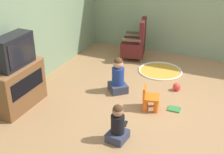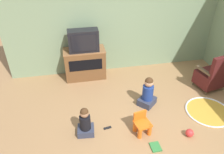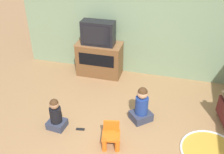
{
  "view_description": "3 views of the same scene",
  "coord_description": "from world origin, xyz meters",
  "px_view_note": "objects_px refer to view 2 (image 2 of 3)",
  "views": [
    {
      "loc": [
        -4.77,
        -1.2,
        2.9
      ],
      "look_at": [
        -0.53,
        0.68,
        0.62
      ],
      "focal_mm": 50.0,
      "sensor_mm": 36.0,
      "label": 1
    },
    {
      "loc": [
        -1.36,
        -2.67,
        3.16
      ],
      "look_at": [
        -0.68,
        0.79,
        0.85
      ],
      "focal_mm": 35.0,
      "sensor_mm": 36.0,
      "label": 2
    },
    {
      "loc": [
        0.55,
        -2.88,
        3.2
      ],
      "look_at": [
        -0.41,
        0.75,
        0.89
      ],
      "focal_mm": 42.0,
      "sensor_mm": 36.0,
      "label": 3
    }
  ],
  "objects_px": {
    "television": "(83,41)",
    "book": "(156,147)",
    "child_watching_center": "(148,93)",
    "child_watching_left": "(85,123)",
    "tv_cabinet": "(85,63)",
    "yellow_kid_chair": "(142,125)",
    "toy_ball": "(190,133)",
    "black_armchair": "(212,76)",
    "remote_control": "(108,128)"
  },
  "relations": [
    {
      "from": "television",
      "to": "black_armchair",
      "type": "height_order",
      "value": "television"
    },
    {
      "from": "yellow_kid_chair",
      "to": "child_watching_center",
      "type": "distance_m",
      "value": 0.85
    },
    {
      "from": "book",
      "to": "remote_control",
      "type": "bearing_deg",
      "value": 50.09
    },
    {
      "from": "tv_cabinet",
      "to": "television",
      "type": "bearing_deg",
      "value": -90.0
    },
    {
      "from": "toy_ball",
      "to": "remote_control",
      "type": "xyz_separation_m",
      "value": [
        -1.46,
        0.48,
        -0.07
      ]
    },
    {
      "from": "black_armchair",
      "to": "tv_cabinet",
      "type": "bearing_deg",
      "value": -33.4
    },
    {
      "from": "yellow_kid_chair",
      "to": "book",
      "type": "height_order",
      "value": "yellow_kid_chair"
    },
    {
      "from": "child_watching_left",
      "to": "yellow_kid_chair",
      "type": "bearing_deg",
      "value": -3.75
    },
    {
      "from": "child_watching_center",
      "to": "book",
      "type": "height_order",
      "value": "child_watching_center"
    },
    {
      "from": "black_armchair",
      "to": "book",
      "type": "xyz_separation_m",
      "value": [
        -1.92,
        -1.44,
        -0.36
      ]
    },
    {
      "from": "television",
      "to": "child_watching_center",
      "type": "distance_m",
      "value": 1.95
    },
    {
      "from": "tv_cabinet",
      "to": "child_watching_left",
      "type": "xyz_separation_m",
      "value": [
        -0.19,
        -1.97,
        -0.14
      ]
    },
    {
      "from": "child_watching_left",
      "to": "child_watching_center",
      "type": "distance_m",
      "value": 1.52
    },
    {
      "from": "child_watching_left",
      "to": "remote_control",
      "type": "height_order",
      "value": "child_watching_left"
    },
    {
      "from": "yellow_kid_chair",
      "to": "child_watching_left",
      "type": "bearing_deg",
      "value": 158.83
    },
    {
      "from": "remote_control",
      "to": "child_watching_left",
      "type": "bearing_deg",
      "value": 175.26
    },
    {
      "from": "television",
      "to": "yellow_kid_chair",
      "type": "xyz_separation_m",
      "value": [
        0.85,
        -2.09,
        -0.86
      ]
    },
    {
      "from": "television",
      "to": "child_watching_left",
      "type": "xyz_separation_m",
      "value": [
        -0.19,
        -1.92,
        -0.79
      ]
    },
    {
      "from": "yellow_kid_chair",
      "to": "remote_control",
      "type": "bearing_deg",
      "value": 149.52
    },
    {
      "from": "child_watching_center",
      "to": "remote_control",
      "type": "distance_m",
      "value": 1.16
    },
    {
      "from": "book",
      "to": "television",
      "type": "bearing_deg",
      "value": 20.68
    },
    {
      "from": "child_watching_center",
      "to": "toy_ball",
      "type": "height_order",
      "value": "child_watching_center"
    },
    {
      "from": "television",
      "to": "yellow_kid_chair",
      "type": "distance_m",
      "value": 2.42
    },
    {
      "from": "child_watching_left",
      "to": "television",
      "type": "bearing_deg",
      "value": 89.99
    },
    {
      "from": "tv_cabinet",
      "to": "television",
      "type": "height_order",
      "value": "television"
    },
    {
      "from": "tv_cabinet",
      "to": "child_watching_left",
      "type": "height_order",
      "value": "tv_cabinet"
    },
    {
      "from": "child_watching_left",
      "to": "book",
      "type": "xyz_separation_m",
      "value": [
        1.17,
        -0.57,
        -0.25
      ]
    },
    {
      "from": "tv_cabinet",
      "to": "toy_ball",
      "type": "height_order",
      "value": "tv_cabinet"
    },
    {
      "from": "child_watching_left",
      "to": "book",
      "type": "relative_size",
      "value": 2.84
    },
    {
      "from": "tv_cabinet",
      "to": "child_watching_center",
      "type": "bearing_deg",
      "value": -48.82
    },
    {
      "from": "child_watching_left",
      "to": "book",
      "type": "bearing_deg",
      "value": -20.45
    },
    {
      "from": "child_watching_left",
      "to": "toy_ball",
      "type": "xyz_separation_m",
      "value": [
        1.88,
        -0.44,
        -0.19
      ]
    },
    {
      "from": "black_armchair",
      "to": "toy_ball",
      "type": "bearing_deg",
      "value": 34.7
    },
    {
      "from": "television",
      "to": "book",
      "type": "relative_size",
      "value": 3.38
    },
    {
      "from": "toy_ball",
      "to": "remote_control",
      "type": "relative_size",
      "value": 0.97
    },
    {
      "from": "television",
      "to": "toy_ball",
      "type": "xyz_separation_m",
      "value": [
        1.7,
        -2.36,
        -0.97
      ]
    },
    {
      "from": "yellow_kid_chair",
      "to": "remote_control",
      "type": "height_order",
      "value": "yellow_kid_chair"
    },
    {
      "from": "tv_cabinet",
      "to": "child_watching_center",
      "type": "xyz_separation_m",
      "value": [
        1.21,
        -1.39,
        -0.1
      ]
    },
    {
      "from": "child_watching_center",
      "to": "toy_ball",
      "type": "distance_m",
      "value": 1.16
    },
    {
      "from": "yellow_kid_chair",
      "to": "book",
      "type": "bearing_deg",
      "value": -83.22
    },
    {
      "from": "child_watching_center",
      "to": "book",
      "type": "bearing_deg",
      "value": -143.19
    },
    {
      "from": "tv_cabinet",
      "to": "child_watching_left",
      "type": "distance_m",
      "value": 1.99
    },
    {
      "from": "toy_ball",
      "to": "book",
      "type": "distance_m",
      "value": 0.72
    },
    {
      "from": "television",
      "to": "child_watching_center",
      "type": "relative_size",
      "value": 1.03
    },
    {
      "from": "tv_cabinet",
      "to": "yellow_kid_chair",
      "type": "height_order",
      "value": "tv_cabinet"
    },
    {
      "from": "black_armchair",
      "to": "child_watching_left",
      "type": "height_order",
      "value": "black_armchair"
    },
    {
      "from": "tv_cabinet",
      "to": "yellow_kid_chair",
      "type": "distance_m",
      "value": 2.32
    },
    {
      "from": "toy_ball",
      "to": "remote_control",
      "type": "height_order",
      "value": "toy_ball"
    },
    {
      "from": "tv_cabinet",
      "to": "toy_ball",
      "type": "xyz_separation_m",
      "value": [
        1.7,
        -2.41,
        -0.33
      ]
    },
    {
      "from": "television",
      "to": "child_watching_left",
      "type": "height_order",
      "value": "television"
    }
  ]
}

